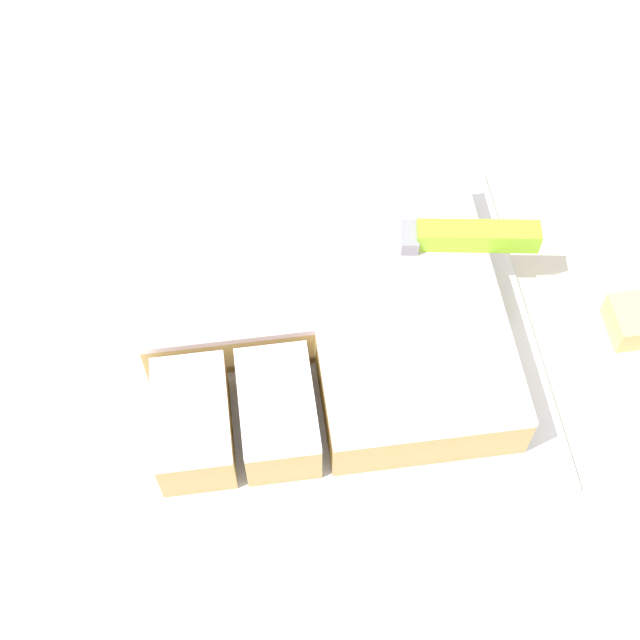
# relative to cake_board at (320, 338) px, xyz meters

# --- Properties ---
(ground_plane) EXTENTS (8.00, 8.00, 0.00)m
(ground_plane) POSITION_rel_cake_board_xyz_m (0.03, 0.01, -0.91)
(ground_plane) COLOR #4C4742
(countertop) EXTENTS (1.40, 1.10, 0.91)m
(countertop) POSITION_rel_cake_board_xyz_m (0.03, 0.01, -0.46)
(countertop) COLOR beige
(countertop) RESTS_ON ground_plane
(cake_board) EXTENTS (0.40, 0.36, 0.01)m
(cake_board) POSITION_rel_cake_board_xyz_m (0.00, 0.00, 0.00)
(cake_board) COLOR silver
(cake_board) RESTS_ON countertop
(cake) EXTENTS (0.32, 0.28, 0.06)m
(cake) POSITION_rel_cake_board_xyz_m (0.00, 0.00, 0.03)
(cake) COLOR tan
(cake) RESTS_ON cake_board
(knife) EXTENTS (0.31, 0.07, 0.02)m
(knife) POSITION_rel_cake_board_xyz_m (0.11, 0.05, 0.07)
(knife) COLOR silver
(knife) RESTS_ON cake
(paper_napkin) EXTENTS (0.14, 0.14, 0.01)m
(paper_napkin) POSITION_rel_cake_board_xyz_m (0.29, -0.03, 0.00)
(paper_napkin) COLOR white
(paper_napkin) RESTS_ON countertop
(brownie) EXTENTS (0.05, 0.05, 0.03)m
(brownie) POSITION_rel_cake_board_xyz_m (0.29, -0.03, 0.02)
(brownie) COLOR tan
(brownie) RESTS_ON paper_napkin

